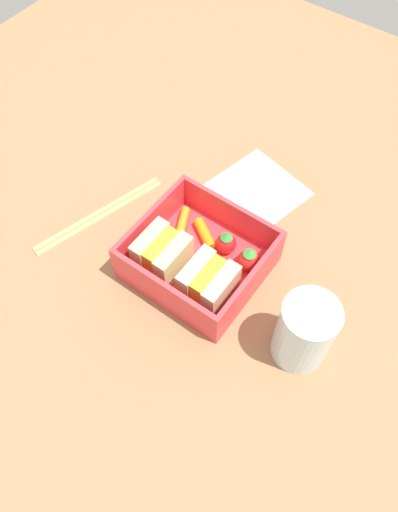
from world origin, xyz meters
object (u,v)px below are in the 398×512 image
Objects in this scene: sandwich_left at (208,283)px; carrot_stick_far_left at (205,234)px; strawberry_far_left at (226,243)px; chopstick_pair at (99,214)px; carrot_stick_left at (182,225)px; strawberry_left at (249,260)px; drinking_glass at (304,332)px; folded_napkin at (257,190)px; sandwich_center_left at (162,254)px.

carrot_stick_far_left is (5.09, -6.40, -1.76)cm from sandwich_left.
strawberry_far_left is 0.71× the size of carrot_stick_far_left.
carrot_stick_left is at bearing -158.56° from chopstick_pair.
carrot_stick_far_left is at bearing -3.04° from strawberry_left.
drinking_glass reaches higher than folded_napkin.
drinking_glass is at bearing 161.57° from carrot_stick_far_left.
carrot_stick_far_left is at bearing -18.43° from drinking_glass.
sandwich_left is 6.85cm from sandwich_center_left.
carrot_stick_left is 11.83cm from chopstick_pair.
carrot_stick_far_left is at bearing -161.22° from chopstick_pair.
strawberry_far_left reaches higher than carrot_stick_far_left.
drinking_glass is at bearing 157.50° from strawberry_far_left.
chopstick_pair is 22.16cm from folded_napkin.
drinking_glass reaches higher than sandwich_left.
strawberry_far_left is at bearing -74.01° from sandwich_left.
chopstick_pair is 1.70× the size of folded_napkin.
drinking_glass is (-20.59, 5.22, 3.02)cm from carrot_stick_left.
sandwich_center_left reaches higher than strawberry_far_left.
folded_napkin is at bearing -109.22° from carrot_stick_left.
sandwich_left is at bearing 105.99° from strawberry_far_left.
folded_napkin is at bearing -94.37° from carrot_stick_far_left.
strawberry_far_left is at bearing -6.62° from strawberry_left.
drinking_glass is at bearing 178.31° from chopstick_pair.
carrot_stick_left reaches higher than chopstick_pair.
sandwich_center_left is at bearing 1.89° from drinking_glass.
drinking_glass reaches higher than strawberry_left.
strawberry_left is 6.96cm from carrot_stick_far_left.
sandwich_left is 0.30× the size of chopstick_pair.
drinking_glass reaches higher than carrot_stick_far_left.
sandwich_center_left is 0.59× the size of drinking_glass.
sandwich_left reaches higher than strawberry_left.
chopstick_pair is (14.22, 4.83, -1.56)cm from carrot_stick_far_left.
strawberry_left is 0.74× the size of carrot_stick_far_left.
chopstick_pair is (17.46, 4.89, -2.28)cm from strawberry_far_left.
folded_napkin is (-4.16, -11.93, -1.60)cm from carrot_stick_left.
sandwich_left is 10.39cm from carrot_stick_left.
drinking_glass is at bearing 165.76° from carrot_stick_left.
carrot_stick_left is at bearing 70.78° from folded_napkin.
drinking_glass reaches higher than strawberry_far_left.
chopstick_pair is (19.31, -1.56, -3.33)cm from sandwich_left.
carrot_stick_left reaches higher than folded_napkin.
sandwich_left is at bearing 180.00° from sandwich_center_left.
chopstick_pair is at bearing 15.65° from strawberry_far_left.
sandwich_left reaches higher than strawberry_far_left.
carrot_stick_far_left is at bearing -170.64° from carrot_stick_left.
carrot_stick_left is (10.19, 0.18, -0.90)cm from strawberry_left.
drinking_glass is (-14.07, 5.83, 2.20)cm from strawberry_far_left.
sandwich_left reaches higher than chopstick_pair.
drinking_glass reaches higher than carrot_stick_left.
chopstick_pair is at bearing -7.15° from sandwich_center_left.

